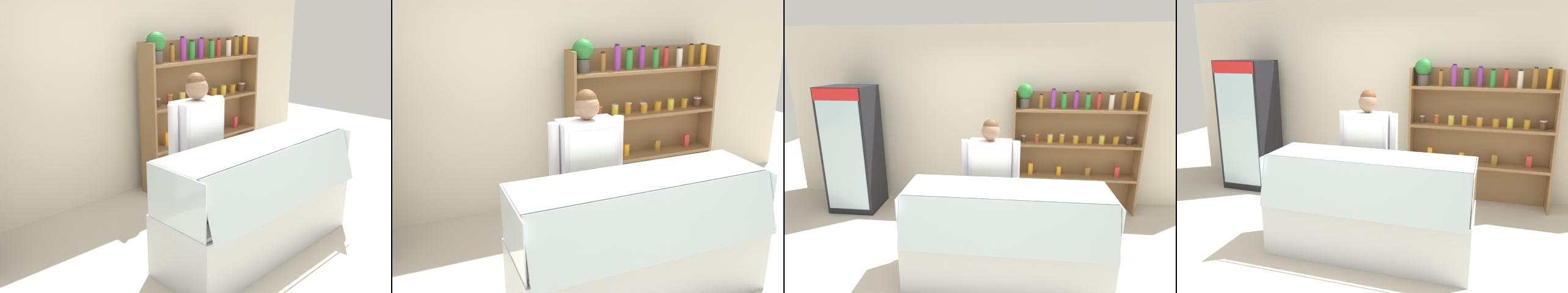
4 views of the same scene
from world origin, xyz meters
The scene contains 4 objects.
back_wall centered at (0.00, 2.07, 1.35)m, with size 6.80×0.10×2.70m, color silver.
shelving_unit centered at (1.03, 1.78, 1.04)m, with size 1.79×0.29×1.88m.
deli_display_case centered at (0.12, 0.08, 0.31)m, with size 1.99×0.74×1.01m.
shop_clerk centered at (-0.07, 0.66, 0.93)m, with size 0.66×0.25×1.58m.
Camera 2 is at (-1.39, -2.48, 2.23)m, focal length 40.00 mm.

